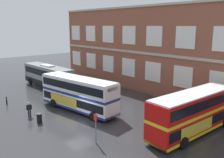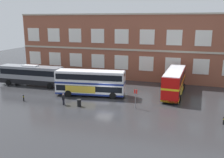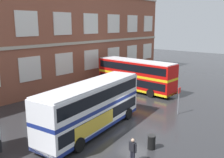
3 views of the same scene
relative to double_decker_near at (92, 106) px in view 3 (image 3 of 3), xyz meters
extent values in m
plane|color=#2B2B2D|center=(3.08, -0.09, -2.15)|extent=(120.00, 120.00, 0.00)
cube|color=brown|center=(4.27, 15.91, 4.26)|extent=(50.20, 8.00, 12.82)
cube|color=#B2A893|center=(4.27, 11.83, 4.00)|extent=(50.20, 0.16, 0.36)
cube|color=silver|center=(1.76, 11.85, 1.44)|extent=(2.81, 0.12, 2.82)
cube|color=silver|center=(6.78, 11.85, 1.44)|extent=(2.81, 0.12, 2.82)
cube|color=silver|center=(11.80, 11.85, 1.44)|extent=(2.81, 0.12, 2.82)
cube|color=silver|center=(16.82, 11.85, 1.44)|extent=(2.81, 0.12, 2.82)
cube|color=silver|center=(21.84, 11.85, 1.44)|extent=(2.81, 0.12, 2.82)
cube|color=silver|center=(26.86, 11.85, 1.44)|extent=(2.81, 0.12, 2.82)
cube|color=silver|center=(1.76, 11.85, 6.56)|extent=(2.81, 0.12, 2.82)
cube|color=silver|center=(6.78, 11.85, 6.56)|extent=(2.81, 0.12, 2.82)
cube|color=silver|center=(11.80, 11.85, 6.56)|extent=(2.81, 0.12, 2.82)
cube|color=silver|center=(16.82, 11.85, 6.56)|extent=(2.81, 0.12, 2.82)
cube|color=silver|center=(21.84, 11.85, 6.56)|extent=(2.81, 0.12, 2.82)
cube|color=silver|center=(26.86, 11.85, 6.56)|extent=(2.81, 0.12, 2.82)
cube|color=silver|center=(0.00, 0.00, -0.92)|extent=(11.25, 4.11, 1.75)
cube|color=black|center=(0.00, 0.00, -0.71)|extent=(10.82, 4.09, 0.90)
cube|color=navy|center=(0.00, 0.00, 0.10)|extent=(11.25, 4.11, 0.30)
cube|color=silver|center=(0.00, 0.00, 1.03)|extent=(11.25, 4.11, 1.55)
cube|color=black|center=(0.00, 0.00, 1.10)|extent=(10.82, 4.09, 0.90)
cube|color=navy|center=(0.00, 0.00, -1.66)|extent=(11.26, 4.13, 0.28)
cube|color=silver|center=(0.00, 0.00, 1.86)|extent=(11.02, 3.98, 0.12)
cube|color=gold|center=(-1.12, -1.47, -0.84)|extent=(4.79, 0.73, 1.10)
cube|color=yellow|center=(5.41, 0.79, 1.45)|extent=(0.30, 1.65, 0.40)
cylinder|color=black|center=(3.99, -0.70, -1.63)|extent=(1.08, 0.47, 1.04)
cylinder|color=black|center=(3.62, 1.82, -1.63)|extent=(1.08, 0.47, 1.04)
cylinder|color=black|center=(-3.08, -1.74, -1.63)|extent=(1.08, 0.47, 1.04)
cylinder|color=black|center=(-3.45, 0.79, -1.63)|extent=(1.08, 0.47, 1.04)
cube|color=red|center=(12.74, 4.64, -0.92)|extent=(2.98, 11.09, 1.75)
cube|color=black|center=(12.74, 4.64, -0.71)|extent=(3.00, 10.65, 0.90)
cube|color=yellow|center=(12.74, 4.64, 0.10)|extent=(2.98, 11.09, 0.30)
cube|color=red|center=(12.74, 4.64, 1.03)|extent=(2.98, 11.09, 1.55)
cube|color=black|center=(12.74, 4.64, 1.10)|extent=(3.00, 10.65, 0.90)
cube|color=yellow|center=(12.74, 4.64, -1.66)|extent=(3.00, 11.09, 0.28)
cube|color=silver|center=(12.74, 4.64, 1.86)|extent=(2.87, 10.87, 0.12)
cube|color=gold|center=(13.98, 3.27, -0.84)|extent=(0.22, 4.84, 1.10)
cube|color=yellow|center=(12.95, 10.11, 1.45)|extent=(1.66, 0.12, 0.40)
cylinder|color=black|center=(14.16, 8.44, -1.63)|extent=(0.36, 1.05, 1.04)
cylinder|color=black|center=(11.61, 8.54, -1.63)|extent=(0.36, 1.05, 1.04)
cylinder|color=black|center=(13.88, 1.30, -1.63)|extent=(0.36, 1.05, 1.04)
cylinder|color=black|center=(11.34, 1.40, -1.63)|extent=(0.36, 1.05, 1.04)
cylinder|color=black|center=(-1.87, -5.33, -1.72)|extent=(0.18, 0.18, 0.85)
cylinder|color=black|center=(-1.90, -5.53, -1.72)|extent=(0.18, 0.18, 0.85)
cube|color=black|center=(-1.89, -5.43, -1.00)|extent=(0.29, 0.43, 0.60)
cylinder|color=black|center=(-1.85, -5.17, -1.03)|extent=(0.12, 0.12, 0.57)
cylinder|color=black|center=(-1.92, -5.69, -1.03)|extent=(0.12, 0.12, 0.57)
sphere|color=tan|center=(-1.89, -5.43, -0.56)|extent=(0.22, 0.22, 0.22)
cylinder|color=slate|center=(8.23, -3.67, -0.80)|extent=(0.10, 0.10, 2.70)
cube|color=red|center=(8.23, -3.69, 0.27)|extent=(0.44, 0.04, 0.56)
cylinder|color=black|center=(0.52, -5.36, -1.67)|extent=(0.56, 0.56, 0.95)
cylinder|color=black|center=(0.52, -5.36, -1.16)|extent=(0.60, 0.60, 0.08)
camera|label=1|loc=(24.14, -15.78, 8.08)|focal=39.22mm
camera|label=2|loc=(15.22, -35.57, 9.77)|focal=40.00mm
camera|label=3|loc=(-13.58, -13.66, 6.56)|focal=39.67mm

